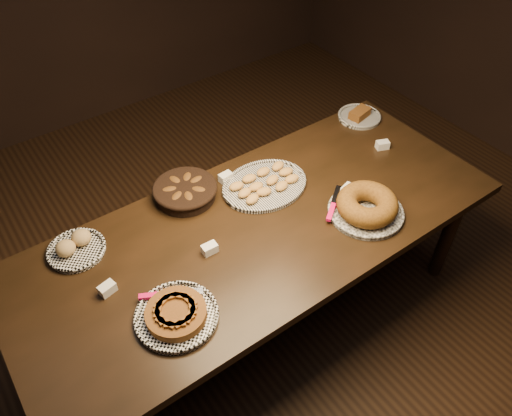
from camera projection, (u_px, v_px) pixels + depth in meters
ground at (260, 314)px, 2.91m from camera, size 5.00×5.00×0.00m
buffet_table at (260, 236)px, 2.44m from camera, size 2.40×1.00×0.75m
apple_tart_plate at (176, 314)px, 2.00m from camera, size 0.34×0.34×0.06m
madeleine_platter at (265, 184)px, 2.57m from camera, size 0.46×0.37×0.05m
bundt_cake_plate at (367, 206)px, 2.41m from camera, size 0.40×0.41×0.12m
croissant_basket at (185, 190)px, 2.49m from camera, size 0.33×0.33×0.08m
bread_roll_plate at (75, 247)px, 2.25m from camera, size 0.26×0.26×0.08m
loaf_plate at (359, 116)px, 3.02m from camera, size 0.26×0.26×0.06m
tent_cards at (264, 204)px, 2.46m from camera, size 1.75×0.50×0.04m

